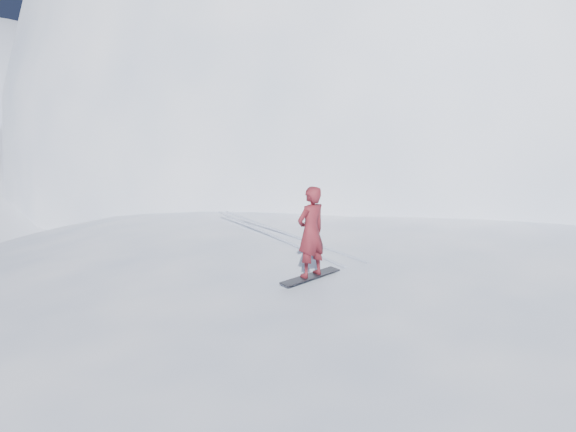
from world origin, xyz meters
name	(u,v)px	position (x,y,z in m)	size (l,w,h in m)	color
ground	(480,396)	(0.00, 0.00, 0.00)	(400.00, 400.00, 0.00)	white
near_ridge	(420,330)	(1.00, 3.00, 0.00)	(36.00, 28.00, 4.80)	white
summit_peak	(428,157)	(22.00, 26.00, 0.00)	(60.00, 56.00, 56.00)	white
peak_shoulder	(343,185)	(10.00, 20.00, 0.00)	(28.00, 24.00, 18.00)	white
wind_bumps	(394,358)	(-0.56, 2.12, 0.00)	(16.00, 14.40, 1.00)	white
snowboard	(310,276)	(-2.79, 2.31, 2.41)	(1.50, 0.28, 0.02)	black
snowboarder	(311,232)	(-2.79, 2.31, 3.39)	(0.70, 0.46, 1.93)	maroon
board_tracks	(279,234)	(-1.91, 5.44, 2.42)	(1.31, 5.97, 0.04)	silver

